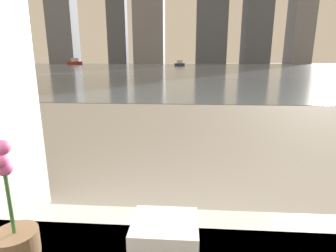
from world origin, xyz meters
TOP-DOWN VIEW (x-y plane):
  - potted_orchid at (-0.54, 0.81)m, footprint 0.15×0.15m
  - towel_stack at (-0.04, 0.86)m, footprint 0.22×0.18m
  - harbor_water at (0.00, 62.00)m, footprint 180.00×110.00m
  - harbor_boat_2 at (-1.55, 62.39)m, footprint 2.33×3.73m
  - harbor_boat_3 at (-34.85, 82.10)m, footprint 2.70×5.75m
  - skyline_tower_0 at (-54.29, 118.00)m, footprint 11.16×8.43m
  - skyline_tower_2 at (-16.15, 118.00)m, footprint 12.73×9.97m

SIDE VIEW (x-z plane):
  - harbor_water at x=0.00m, z-range 0.00..0.01m
  - harbor_boat_2 at x=-1.55m, z-range -0.19..1.14m
  - towel_stack at x=-0.04m, z-range 0.48..0.60m
  - potted_orchid at x=-0.54m, z-range 0.37..0.78m
  - harbor_boat_3 at x=-34.85m, z-range -0.30..1.78m
  - skyline_tower_2 at x=-16.15m, z-range 0.00..32.84m
  - skyline_tower_0 at x=-54.29m, z-range 0.00..42.58m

